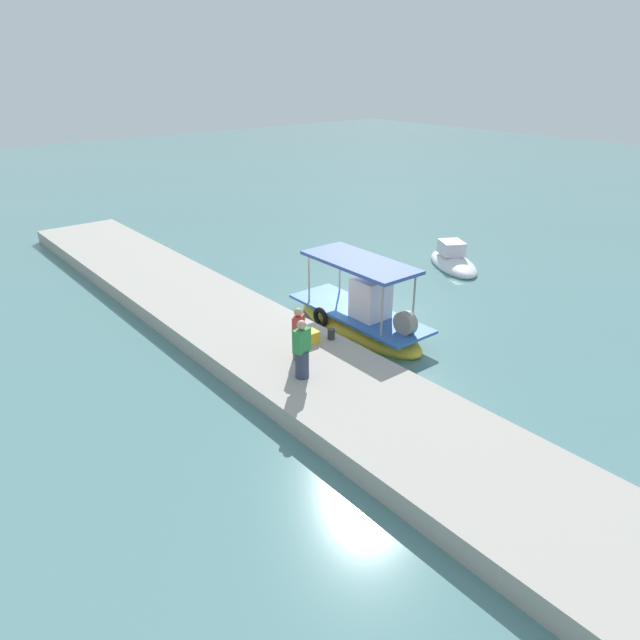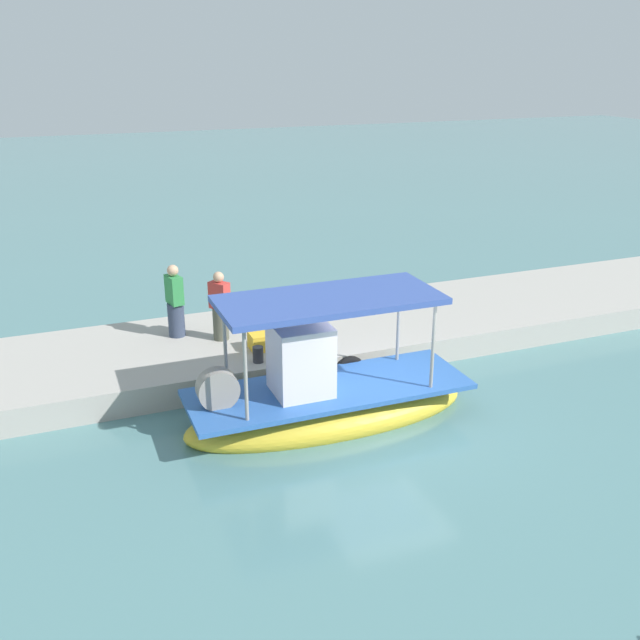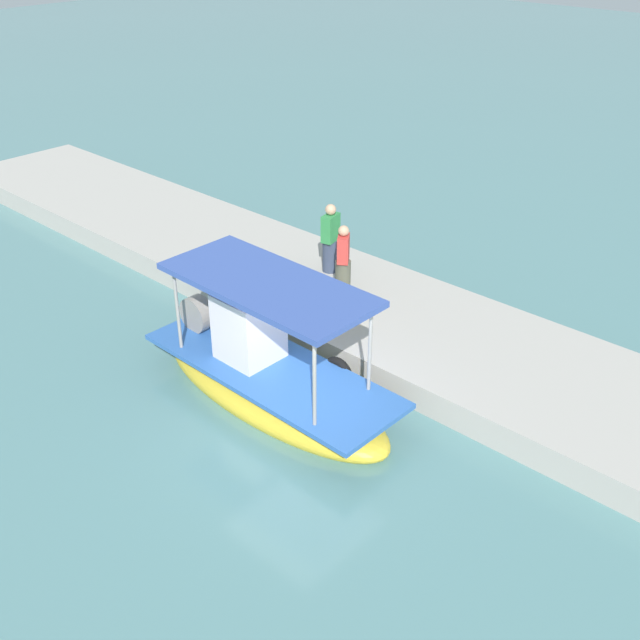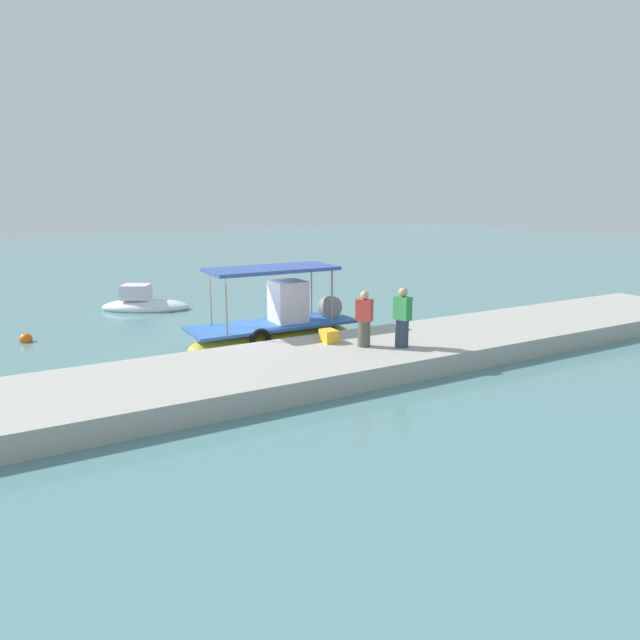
{
  "view_description": "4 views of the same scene",
  "coord_description": "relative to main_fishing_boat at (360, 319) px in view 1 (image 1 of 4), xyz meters",
  "views": [
    {
      "loc": [
        14.8,
        -13.35,
        8.89
      ],
      "look_at": [
        1.67,
        -2.54,
        1.22
      ],
      "focal_mm": 32.16,
      "sensor_mm": 36.0,
      "label": 1
    },
    {
      "loc": [
        6.18,
        11.71,
        7.04
      ],
      "look_at": [
        0.36,
        -2.78,
        1.22
      ],
      "focal_mm": 40.16,
      "sensor_mm": 36.0,
      "label": 2
    },
    {
      "loc": [
        -8.03,
        8.28,
        9.02
      ],
      "look_at": [
        1.53,
        -2.2,
        0.89
      ],
      "focal_mm": 42.22,
      "sensor_mm": 36.0,
      "label": 3
    },
    {
      "loc": [
        -7.01,
        -17.85,
        5.07
      ],
      "look_at": [
        1.9,
        -2.29,
        1.14
      ],
      "focal_mm": 32.46,
      "sensor_mm": 36.0,
      "label": 4
    }
  ],
  "objects": [
    {
      "name": "dock_quay",
      "position": [
        -1.25,
        -3.65,
        -0.19
      ],
      "size": [
        36.0,
        4.1,
        0.61
      ],
      "primitive_type": "cube",
      "color": "#AAA59C",
      "rests_on": "ground_plane"
    },
    {
      "name": "moored_boat_near",
      "position": [
        -2.47,
        8.4,
        -0.29
      ],
      "size": [
        4.22,
        3.39,
        1.37
      ],
      "color": "white",
      "rests_on": "ground_plane"
    },
    {
      "name": "marker_buoy",
      "position": [
        -7.46,
        4.6,
        -0.41
      ],
      "size": [
        0.44,
        0.44,
        0.44
      ],
      "color": "orange",
      "rests_on": "ground_plane"
    },
    {
      "name": "main_fishing_boat",
      "position": [
        0.0,
        0.0,
        0.0
      ],
      "size": [
        6.0,
        2.12,
        3.01
      ],
      "color": "gold",
      "rests_on": "ground_plane"
    },
    {
      "name": "ground_plane",
      "position": [
        -1.25,
        0.34,
        -0.5
      ],
      "size": [
        120.0,
        120.0,
        0.0
      ],
      "primitive_type": "plane",
      "color": "slate"
    },
    {
      "name": "fisherman_near_bollard",
      "position": [
        1.18,
        -3.66,
        0.87
      ],
      "size": [
        0.52,
        0.54,
        1.68
      ],
      "color": "#4F5143",
      "rests_on": "dock_quay"
    },
    {
      "name": "fisherman_by_crate",
      "position": [
        2.13,
        -4.27,
        0.92
      ],
      "size": [
        0.47,
        0.55,
        1.79
      ],
      "color": "#323D53",
      "rests_on": "dock_quay"
    },
    {
      "name": "cargo_crate",
      "position": [
        0.53,
        -2.71,
        0.3
      ],
      "size": [
        0.44,
        0.54,
        0.39
      ],
      "primitive_type": "cube",
      "rotation": [
        0.0,
        0.0,
        1.55
      ],
      "color": "yellow",
      "rests_on": "dock_quay"
    },
    {
      "name": "mooring_bollard",
      "position": [
        0.77,
        -2.01,
        0.29
      ],
      "size": [
        0.24,
        0.24,
        0.36
      ],
      "primitive_type": "cylinder",
      "color": "#2D2D33",
      "rests_on": "dock_quay"
    }
  ]
}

